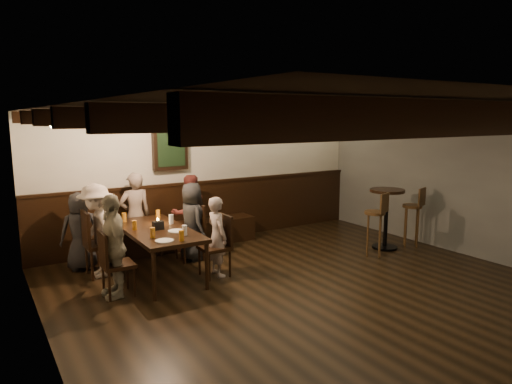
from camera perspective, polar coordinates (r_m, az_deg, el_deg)
room at (r=7.39m, az=-3.46°, el=-0.33°), size 7.00×7.00×7.00m
dining_table at (r=6.82m, az=-12.25°, el=-4.99°), size 0.86×1.89×0.71m
chair_left_near at (r=7.14m, az=-18.87°, el=-7.54°), size 0.45×0.45×0.98m
chair_left_far at (r=6.32m, az=-16.97°, el=-9.99°), size 0.40×0.40×0.87m
chair_right_near at (r=7.57m, az=-8.14°, el=-6.33°), size 0.42×0.42×0.91m
chair_right_far at (r=6.79m, az=-5.06°, el=-8.15°), size 0.41×0.41×0.90m
person_bench_left at (r=7.46m, az=-21.12°, el=-4.57°), size 0.59×0.39×1.20m
person_bench_centre at (r=7.78m, az=-14.86°, el=-2.83°), size 0.52×0.34×1.43m
person_bench_right at (r=7.95m, az=-8.32°, el=-2.67°), size 0.66×0.51×1.34m
person_left_near at (r=7.04m, az=-19.27°, el=-4.54°), size 0.52×0.89×1.37m
person_left_far at (r=6.19m, az=-17.43°, el=-6.42°), size 0.34×0.80×1.35m
person_right_near at (r=7.50m, az=-7.99°, el=-3.66°), size 0.41×0.63×1.27m
person_right_far at (r=6.72m, az=-4.87°, el=-5.55°), size 0.28×0.43×1.18m
pint_a at (r=7.36m, az=-16.17°, el=-3.06°), size 0.07×0.07×0.14m
pint_b at (r=7.47m, az=-12.15°, el=-2.72°), size 0.07×0.07×0.14m
pint_c at (r=6.79m, az=-14.96°, el=-4.04°), size 0.07×0.07×0.14m
pint_d at (r=7.07m, az=-10.54°, el=-3.35°), size 0.07×0.07×0.14m
pint_e at (r=6.31m, az=-12.80°, el=-4.98°), size 0.07×0.07×0.14m
pint_f at (r=6.36m, az=-8.92°, el=-4.74°), size 0.07×0.07×0.14m
pint_g at (r=6.08m, az=-9.30°, el=-5.41°), size 0.07×0.07×0.14m
plate_near at (r=6.12m, az=-11.39°, el=-5.99°), size 0.24×0.24×0.01m
plate_far at (r=6.59m, az=-9.91°, el=-4.83°), size 0.24×0.24×0.01m
condiment_caddy at (r=6.75m, az=-12.14°, el=-4.11°), size 0.15×0.10×0.12m
candle at (r=7.12m, az=-12.17°, el=-3.70°), size 0.05×0.05×0.05m
high_top_table at (r=8.35m, az=15.98°, el=-2.15°), size 0.60×0.60×1.07m
bar_stool_left at (r=7.92m, az=14.57°, el=-4.92°), size 0.37×0.39×1.08m
bar_stool_right at (r=8.69m, az=18.89°, el=-3.87°), size 0.37×0.39×1.08m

